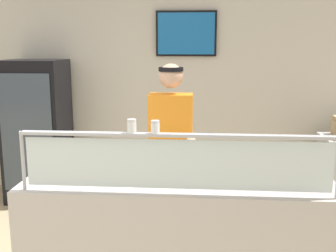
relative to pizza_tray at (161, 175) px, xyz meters
The scene contains 9 objects.
shop_rear_unit 2.38m from the pizza_tray, 86.70° to the left, with size 6.66×0.13×2.70m.
serving_counter 0.51m from the pizza_tray, 13.11° to the right, with size 2.26×0.73×0.95m, color #BCB7B2.
sneeze_guard 0.44m from the pizza_tray, 68.13° to the right, with size 2.09×0.06×0.41m.
pizza_tray is the anchor object (origin of this frame).
pizza_server 0.04m from the pizza_tray, 36.54° to the right, with size 0.07×0.28×0.01m, color #ADAFB7.
parmesan_shaker 0.57m from the pizza_tray, 114.20° to the right, with size 0.06×0.06×0.09m.
pepper_flake_shaker 0.55m from the pizza_tray, 90.03° to the right, with size 0.06×0.06×0.08m.
worker_figure 0.62m from the pizza_tray, 86.58° to the left, with size 0.41×0.50×1.76m.
drink_fridge 2.56m from the pizza_tray, 131.99° to the left, with size 0.71×0.64×1.74m.
Camera 1 is at (1.28, -2.51, 1.93)m, focal length 43.88 mm.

